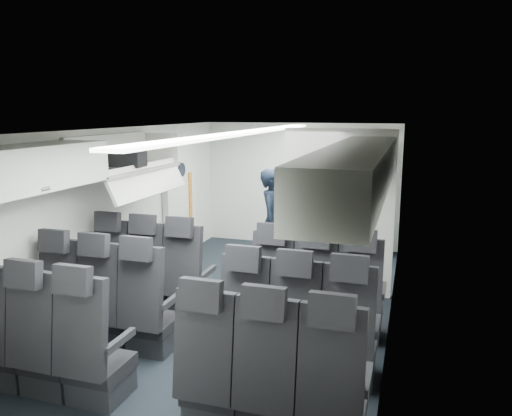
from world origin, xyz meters
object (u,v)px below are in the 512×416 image
Objects in this scene: seat_row_mid at (198,321)px; carry_on_bag at (128,157)px; seat_row_rear at (151,367)px; flight_attendant at (273,221)px; galley_unit at (353,197)px; boarding_door at (179,201)px; seat_row_front at (231,289)px.

carry_on_bag is at bearing 140.76° from seat_row_mid.
seat_row_rear is at bearing -90.00° from seat_row_mid.
flight_attendant is (-0.04, 3.69, 0.37)m from seat_row_rear.
galley_unit is at bearing -35.74° from flight_attendant.
carry_on_bag reaches higher than boarding_door.
boarding_door is at bearing 118.77° from seat_row_mid.
seat_row_mid is at bearing -61.23° from boarding_door.
seat_row_mid is 0.90m from seat_row_rear.
carry_on_bag is at bearing -127.24° from galley_unit.
seat_row_mid is at bearing -102.88° from galley_unit.
seat_row_mid is 2.26m from carry_on_bag.
boarding_door reaches higher than seat_row_mid.
seat_row_mid is 2.17× the size of flight_attendant.
boarding_door reaches higher than flight_attendant.
boarding_door is 4.96× the size of carry_on_bag.
seat_row_rear is at bearing -67.13° from boarding_door.
seat_row_rear is (0.00, -1.80, 0.00)m from seat_row_front.
carry_on_bag is (-1.36, 2.01, 1.41)m from seat_row_rear.
galley_unit is (0.95, 4.15, 0.55)m from seat_row_mid.
seat_row_mid is 1.75× the size of galley_unit.
flight_attendant is at bearing 90.92° from seat_row_mid.
boarding_door reaches higher than seat_row_front.
boarding_door is 1.62m from flight_attendant.
seat_row_rear is (0.00, -0.90, 0.00)m from seat_row_mid.
flight_attendant is at bearing -126.04° from galley_unit.
boarding_door is (-1.64, 3.89, 0.55)m from seat_row_rear.
boarding_door is (-1.64, 2.99, 0.55)m from seat_row_mid.
galley_unit is (0.95, 3.25, 0.55)m from seat_row_front.
carry_on_bag is (-1.36, 0.21, 1.41)m from seat_row_front.
galley_unit is 1.70m from flight_attendant.
flight_attendant is (-0.04, 2.79, 0.37)m from seat_row_mid.
seat_row_rear is at bearing -179.01° from flight_attendant.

